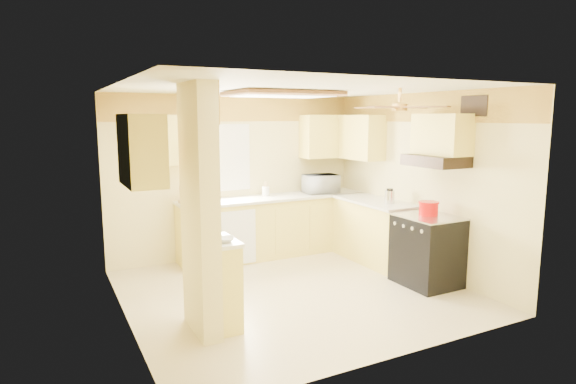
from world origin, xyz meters
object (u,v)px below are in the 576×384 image
stove (427,250)px  kettle (390,196)px  bowl (225,240)px  microwave (321,184)px  dutch_oven (429,208)px

stove → kettle: (0.04, 0.83, 0.58)m
stove → bowl: bowl is taller
microwave → dutch_oven: bearing=105.8°
kettle → stove: bearing=-92.8°
dutch_oven → kettle: (0.01, 0.79, 0.04)m
microwave → bowl: bearing=47.8°
bowl → dutch_oven: (2.84, 0.16, 0.04)m
stove → bowl: (-2.80, -0.12, 0.50)m
stove → bowl: bearing=-177.6°
dutch_oven → bowl: bearing=-176.7°
stove → kettle: size_ratio=4.29×
stove → dutch_oven: bearing=51.5°
microwave → dutch_oven: microwave is taller
stove → microwave: microwave is taller
bowl → dutch_oven: 2.84m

